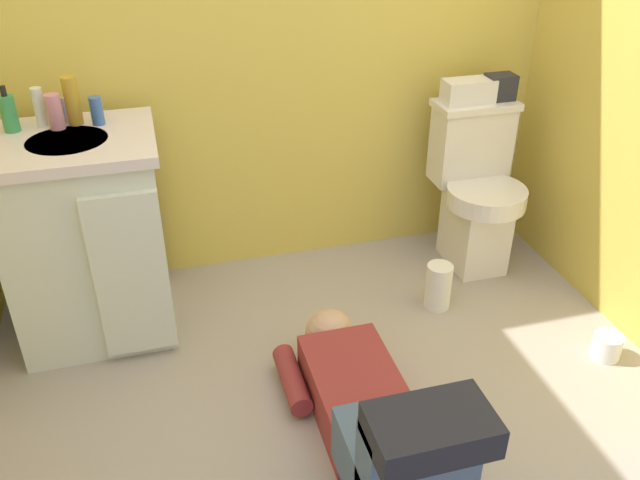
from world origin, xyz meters
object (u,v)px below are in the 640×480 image
bottle_amber (72,101)px  paper_towel_roll (438,286)px  person_plumber (374,413)px  bottle_pink (55,112)px  tissue_box (468,91)px  bottle_blue (97,111)px  soap_dispenser (9,113)px  toilet_paper_roll (607,346)px  toiletry_bag (500,87)px  toilet (475,189)px  faucet (66,111)px  bottle_white (39,107)px  vanity_cabinet (88,237)px

bottle_amber → paper_towel_roll: size_ratio=0.86×
person_plumber → bottle_pink: (-0.87, 1.04, 0.71)m
tissue_box → bottle_blue: 1.52m
soap_dispenser → toilet_paper_roll: soap_dispenser is taller
bottle_pink → bottle_amber: bottle_amber is taller
tissue_box → bottle_amber: 1.60m
bottle_amber → person_plumber: bearing=-52.9°
toiletry_bag → bottle_blue: (-1.67, -0.05, 0.07)m
toilet_paper_roll → person_plumber: bearing=-168.5°
toilet → bottle_amber: (-1.65, 0.07, 0.54)m
soap_dispenser → toiletry_bag: bearing=1.1°
toiletry_bag → paper_towel_roll: bearing=-134.6°
toilet_paper_roll → paper_towel_roll: bearing=136.1°
toiletry_bag → bottle_amber: bearing=-179.2°
tissue_box → paper_towel_roll: size_ratio=1.07×
faucet → tissue_box: (1.63, 0.02, -0.07)m
bottle_amber → toilet_paper_roll: size_ratio=1.60×
bottle_white → bottle_pink: bearing=-40.4°
tissue_box → toilet_paper_roll: bearing=-74.9°
person_plumber → bottle_pink: size_ratio=8.34×
soap_dispenser → toilet: bearing=-1.6°
vanity_cabinet → paper_towel_roll: (1.37, -0.25, -0.32)m
vanity_cabinet → toilet_paper_roll: 2.03m
vanity_cabinet → soap_dispenser: soap_dispenser is taller
person_plumber → bottle_blue: bearing=125.0°
bottle_pink → soap_dispenser: bearing=173.7°
faucet → toilet_paper_roll: faucet is taller
soap_dispenser → bottle_pink: soap_dispenser is taller
toilet → bottle_amber: size_ratio=4.26×
soap_dispenser → paper_towel_roll: soap_dispenser is taller
bottle_amber → bottle_blue: bottle_amber is taller
bottle_white → bottle_pink: 0.07m
toilet → toiletry_bag: (0.10, 0.09, 0.44)m
toiletry_bag → person_plumber: bearing=-130.6°
vanity_cabinet → person_plumber: 1.27m
paper_towel_roll → toilet_paper_roll: bearing=-43.9°
person_plumber → paper_towel_roll: person_plumber is taller
bottle_white → paper_towel_roll: size_ratio=0.69×
vanity_cabinet → bottle_pink: (-0.04, 0.11, 0.47)m
bottle_blue → toilet_paper_roll: bottle_blue is taller
toilet → bottle_white: bottle_white is taller
soap_dispenser → bottle_white: soap_dispenser is taller
vanity_cabinet → paper_towel_roll: vanity_cabinet is taller
toilet → soap_dispenser: (-1.86, 0.05, 0.52)m
bottle_white → bottle_amber: (0.12, -0.02, 0.02)m
vanity_cabinet → person_plumber: size_ratio=0.77×
tissue_box → bottle_blue: bottle_blue is taller
bottle_pink → paper_towel_roll: (1.41, -0.36, -0.78)m
toilet → bottle_blue: bottle_blue is taller
toilet → bottle_amber: bottle_amber is taller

